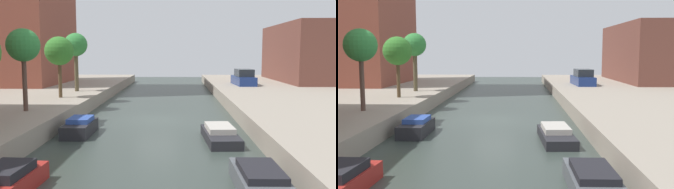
{
  "view_description": "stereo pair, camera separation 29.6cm",
  "coord_description": "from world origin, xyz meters",
  "views": [
    {
      "loc": [
        1.27,
        -23.34,
        4.31
      ],
      "look_at": [
        0.63,
        4.11,
        1.19
      ],
      "focal_mm": 39.7,
      "sensor_mm": 36.0,
      "label": 1
    },
    {
      "loc": [
        1.57,
        -23.33,
        4.31
      ],
      "look_at": [
        0.63,
        4.11,
        1.19
      ],
      "focal_mm": 39.7,
      "sensor_mm": 36.0,
      "label": 2
    }
  ],
  "objects": [
    {
      "name": "ground_plane",
      "position": [
        0.0,
        0.0,
        0.0
      ],
      "size": [
        84.0,
        84.0,
        0.0
      ],
      "primitive_type": "plane",
      "color": "#333D38"
    },
    {
      "name": "parked_car",
      "position": [
        8.12,
        14.73,
        1.68
      ],
      "size": [
        1.94,
        4.74,
        1.63
      ],
      "color": "navy",
      "rests_on": "quay_right"
    },
    {
      "name": "moored_boat_left_2",
      "position": [
        -3.81,
        -4.26,
        0.4
      ],
      "size": [
        1.31,
        3.08,
        0.9
      ],
      "color": "#232328",
      "rests_on": "ground_plane"
    },
    {
      "name": "street_tree_4",
      "position": [
        -7.3,
        8.17,
        4.85
      ],
      "size": [
        1.96,
        1.96,
        4.95
      ],
      "color": "brown",
      "rests_on": "quay_left"
    },
    {
      "name": "street_tree_2",
      "position": [
        -7.3,
        -2.68,
        4.65
      ],
      "size": [
        1.86,
        1.86,
        4.65
      ],
      "color": "brown",
      "rests_on": "quay_left"
    },
    {
      "name": "low_block_right",
      "position": [
        18.0,
        20.33,
        4.27
      ],
      "size": [
        10.0,
        15.79,
        6.54
      ],
      "primitive_type": "cube",
      "color": "brown",
      "rests_on": "quay_right"
    },
    {
      "name": "street_tree_3",
      "position": [
        -7.3,
        3.67,
        4.38
      ],
      "size": [
        2.1,
        2.1,
        4.47
      ],
      "color": "#503D27",
      "rests_on": "quay_left"
    },
    {
      "name": "moored_boat_right_2",
      "position": [
        3.4,
        -5.48,
        0.31
      ],
      "size": [
        1.66,
        4.02,
        0.73
      ],
      "color": "#232328",
      "rests_on": "ground_plane"
    },
    {
      "name": "moored_boat_right_1",
      "position": [
        3.86,
        -12.33,
        0.35
      ],
      "size": [
        1.43,
        3.93,
        0.81
      ],
      "color": "#4C5156",
      "rests_on": "ground_plane"
    },
    {
      "name": "moored_boat_left_1",
      "position": [
        -3.89,
        -12.57,
        0.38
      ],
      "size": [
        1.52,
        3.3,
        0.9
      ],
      "color": "maroon",
      "rests_on": "ground_plane"
    }
  ]
}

